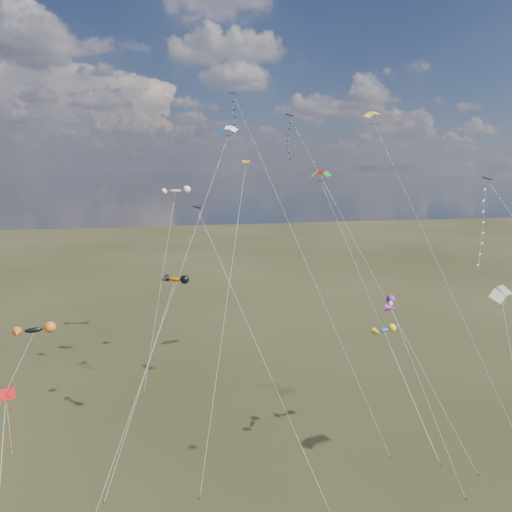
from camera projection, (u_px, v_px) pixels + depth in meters
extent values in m
cube|color=black|center=(289.00, 115.00, 55.92)|extent=(1.08, 1.10, 0.29)
cylinder|color=silver|center=(370.00, 269.00, 48.95)|extent=(11.73, 23.79, 34.23)
cube|color=#332316|center=(478.00, 475.00, 41.96)|extent=(0.10, 0.10, 0.12)
cube|color=#0C144F|center=(233.00, 93.00, 50.44)|extent=(1.18, 1.16, 0.33)
cylinder|color=silver|center=(307.00, 264.00, 47.49)|extent=(12.70, 15.96, 35.99)
cube|color=#332316|center=(391.00, 457.00, 44.53)|extent=(0.10, 0.10, 0.12)
cube|color=black|center=(197.00, 207.00, 45.44)|extent=(1.00, 1.01, 0.25)
cylinder|color=silver|center=(259.00, 349.00, 40.58)|extent=(9.04, 16.80, 24.00)
cube|color=#B51514|center=(6.00, 394.00, 25.03)|extent=(1.14, 1.11, 0.35)
cube|color=#0C0948|center=(487.00, 178.00, 31.95)|extent=(0.78, 0.80, 0.23)
cube|color=orange|center=(246.00, 162.00, 51.34)|extent=(0.88, 0.84, 0.31)
cylinder|color=silver|center=(226.00, 307.00, 45.14)|extent=(7.44, 16.97, 28.54)
cube|color=#332316|center=(200.00, 498.00, 38.93)|extent=(0.10, 0.10, 0.12)
cylinder|color=silver|center=(440.00, 261.00, 52.65)|extent=(10.12, 16.13, 34.49)
cylinder|color=silver|center=(174.00, 285.00, 45.79)|extent=(14.75, 22.31, 32.62)
cylinder|color=silver|center=(376.00, 307.00, 47.24)|extent=(7.69, 14.06, 27.39)
cube|color=#332316|center=(439.00, 461.00, 43.86)|extent=(0.10, 0.10, 0.12)
ellipsoid|color=black|center=(34.00, 330.00, 43.75)|extent=(3.41, 1.87, 1.18)
ellipsoid|color=#D56200|center=(174.00, 279.00, 46.50)|extent=(2.92, 2.66, 1.07)
cylinder|color=silver|center=(142.00, 381.00, 42.47)|extent=(6.81, 10.24, 16.66)
cube|color=#332316|center=(104.00, 503.00, 38.44)|extent=(0.10, 0.10, 0.12)
ellipsoid|color=silver|center=(391.00, 303.00, 42.31)|extent=(1.98, 2.72, 0.83)
cylinder|color=silver|center=(427.00, 397.00, 40.58)|extent=(3.97, 7.52, 15.48)
cube|color=#332316|center=(466.00, 499.00, 38.84)|extent=(0.10, 0.10, 0.12)
ellipsoid|color=red|center=(175.00, 191.00, 70.28)|extent=(3.99, 1.71, 1.44)
cylinder|color=silver|center=(161.00, 282.00, 63.93)|extent=(5.36, 16.91, 24.37)
cube|color=#332316|center=(144.00, 392.00, 57.57)|extent=(0.10, 0.10, 0.12)
ellipsoid|color=blue|center=(385.00, 330.00, 46.24)|extent=(2.30, 1.47, 0.99)
cylinder|color=silver|center=(412.00, 396.00, 44.76)|extent=(3.38, 6.14, 11.66)
cube|color=#332316|center=(441.00, 465.00, 43.26)|extent=(0.10, 0.10, 0.12)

